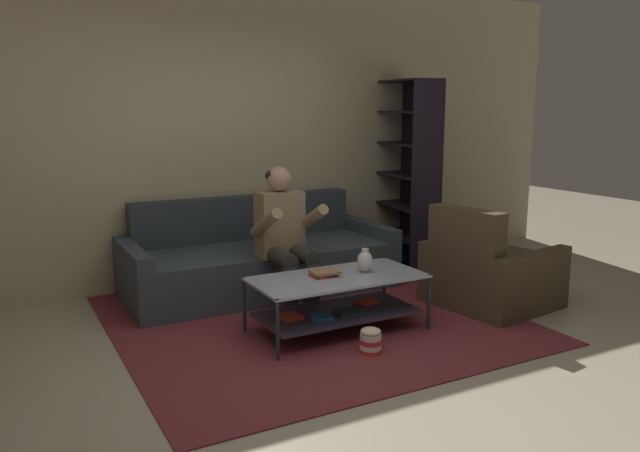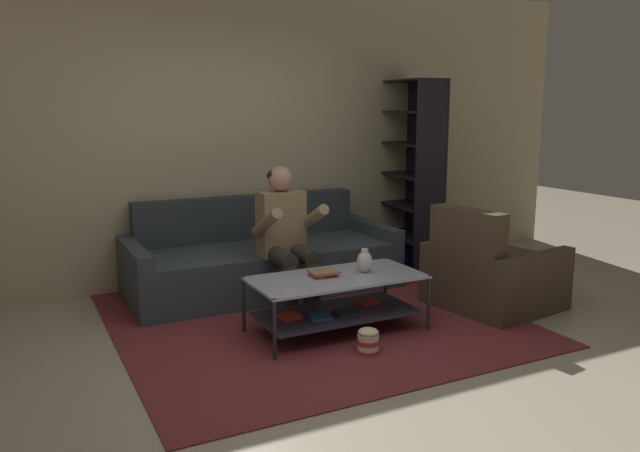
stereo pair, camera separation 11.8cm
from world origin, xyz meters
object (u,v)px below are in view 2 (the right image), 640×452
at_px(person_seated_center, 286,233).
at_px(vase, 365,261).
at_px(book_stack, 323,273).
at_px(couch, 261,261).
at_px(coffee_table, 336,295).
at_px(bookshelf, 408,187).
at_px(armchair, 492,275).
at_px(popcorn_tub, 368,341).

distance_m(person_seated_center, vase, 0.79).
distance_m(vase, book_stack, 0.34).
relative_size(couch, coffee_table, 1.89).
distance_m(bookshelf, armchair, 1.70).
distance_m(book_stack, popcorn_tub, 0.65).
bearing_deg(armchair, bookshelf, 81.43).
distance_m(bookshelf, popcorn_tub, 2.74).
distance_m(coffee_table, vase, 0.34).
xyz_separation_m(couch, coffee_table, (0.09, -1.28, 0.01)).
relative_size(coffee_table, book_stack, 5.78).
distance_m(couch, person_seated_center, 0.69).
distance_m(vase, armchair, 1.24).
distance_m(armchair, popcorn_tub, 1.54).
bearing_deg(bookshelf, vase, -133.72).
height_order(couch, coffee_table, couch).
bearing_deg(armchair, book_stack, 175.66).
xyz_separation_m(couch, person_seated_center, (-0.00, -0.58, 0.37)).
distance_m(couch, book_stack, 1.24).
bearing_deg(bookshelf, armchair, -98.57).
bearing_deg(popcorn_tub, coffee_table, 89.18).
height_order(coffee_table, book_stack, book_stack).
xyz_separation_m(couch, popcorn_tub, (0.08, -1.76, -0.18)).
relative_size(armchair, popcorn_tub, 5.48).
relative_size(coffee_table, popcorn_tub, 6.89).
bearing_deg(person_seated_center, book_stack, -88.97).
xyz_separation_m(book_stack, bookshelf, (1.78, 1.47, 0.38)).
relative_size(coffee_table, armchair, 1.26).
bearing_deg(coffee_table, couch, 94.03).
bearing_deg(coffee_table, person_seated_center, 97.29).
height_order(coffee_table, bookshelf, bookshelf).
relative_size(coffee_table, bookshelf, 0.66).
relative_size(bookshelf, popcorn_tub, 10.40).
height_order(coffee_table, popcorn_tub, coffee_table).
xyz_separation_m(person_seated_center, armchair, (1.55, -0.77, -0.37)).
bearing_deg(vase, couch, 105.09).
xyz_separation_m(person_seated_center, vase, (0.34, -0.70, -0.13)).
bearing_deg(popcorn_tub, armchair, 15.87).
distance_m(couch, coffee_table, 1.29).
distance_m(person_seated_center, bookshelf, 1.98).
bearing_deg(coffee_table, armchair, -2.38).
bearing_deg(book_stack, armchair, -4.34).
bearing_deg(popcorn_tub, person_seated_center, 94.03).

